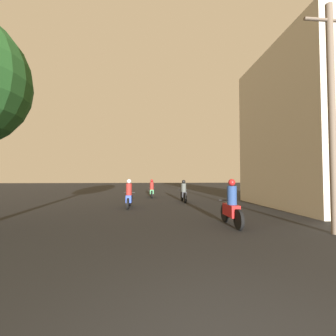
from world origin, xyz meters
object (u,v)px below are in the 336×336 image
object	(u,v)px
motorcycle_blue	(129,196)
motorcycle_red	(231,207)
motorcycle_green	(152,190)
utility_pole_near	(332,111)
building_right_near	(307,129)
motorcycle_black	(184,193)

from	to	relation	value
motorcycle_blue	motorcycle_red	bearing A→B (deg)	-42.01
motorcycle_red	motorcycle_blue	distance (m)	6.28
motorcycle_green	utility_pole_near	bearing A→B (deg)	-74.56
motorcycle_green	building_right_near	xyz separation A→B (m)	(8.60, -6.58, 3.80)
motorcycle_red	motorcycle_black	bearing A→B (deg)	87.97
building_right_near	motorcycle_green	bearing A→B (deg)	142.59
motorcycle_black	motorcycle_green	world-z (taller)	same
motorcycle_blue	building_right_near	world-z (taller)	building_right_near
motorcycle_black	utility_pole_near	world-z (taller)	utility_pole_near
motorcycle_green	utility_pole_near	distance (m)	13.56
motorcycle_blue	utility_pole_near	distance (m)	9.51
motorcycle_red	building_right_near	xyz separation A→B (m)	(6.08, 4.26, 3.75)
motorcycle_blue	utility_pole_near	bearing A→B (deg)	-34.24
motorcycle_red	building_right_near	world-z (taller)	building_right_near
motorcycle_black	utility_pole_near	size ratio (longest dim) A/B	0.29
motorcycle_black	building_right_near	size ratio (longest dim) A/B	0.23
motorcycle_green	building_right_near	distance (m)	11.47
motorcycle_green	building_right_near	size ratio (longest dim) A/B	0.23
motorcycle_green	motorcycle_red	bearing A→B (deg)	-84.29
motorcycle_black	utility_pole_near	bearing A→B (deg)	-78.43
utility_pole_near	motorcycle_green	bearing A→B (deg)	112.81
motorcycle_green	building_right_near	world-z (taller)	building_right_near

